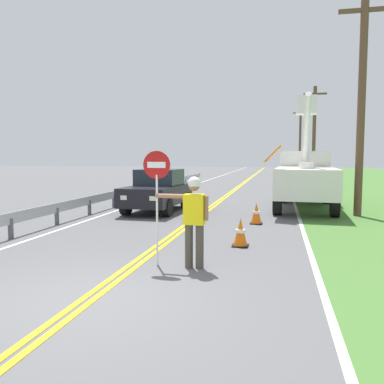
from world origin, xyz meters
TOP-DOWN VIEW (x-y plane):
  - ground_plane at (0.00, 0.00)m, footprint 160.00×160.00m
  - centerline_yellow_left at (-0.09, 20.00)m, footprint 0.11×110.00m
  - centerline_yellow_right at (0.09, 20.00)m, footprint 0.11×110.00m
  - edge_line_right at (3.60, 20.00)m, footprint 0.12×110.00m
  - edge_line_left at (-3.60, 20.00)m, footprint 0.12×110.00m
  - flagger_worker at (1.23, 2.11)m, footprint 1.09×0.26m
  - stop_sign_paddle at (0.47, 2.15)m, footprint 0.56×0.04m
  - utility_bucket_truck at (3.97, 12.35)m, footprint 2.92×6.90m
  - oncoming_sedan_nearest at (-1.91, 9.85)m, footprint 2.05×4.17m
  - utility_pole_near at (5.75, 10.20)m, footprint 1.80×0.28m
  - utility_pole_mid at (5.57, 28.05)m, footprint 1.80×0.28m
  - utility_pole_far at (5.32, 45.15)m, footprint 1.80×0.28m
  - traffic_cone_lead at (1.96, 4.23)m, footprint 0.40×0.40m
  - traffic_cone_mid at (2.16, 7.63)m, footprint 0.40×0.40m
  - guardrail_left_shoulder at (-4.20, 14.11)m, footprint 0.10×32.00m

SIDE VIEW (x-z plane):
  - ground_plane at x=0.00m, z-range 0.00..0.00m
  - centerline_yellow_left at x=-0.09m, z-range 0.00..0.01m
  - centerline_yellow_right at x=0.09m, z-range 0.00..0.01m
  - edge_line_right at x=3.60m, z-range 0.00..0.01m
  - edge_line_left at x=-3.60m, z-range 0.00..0.01m
  - traffic_cone_lead at x=1.96m, z-range -0.01..0.69m
  - traffic_cone_mid at x=2.16m, z-range -0.01..0.69m
  - guardrail_left_shoulder at x=-4.20m, z-range 0.16..0.87m
  - oncoming_sedan_nearest at x=-1.91m, z-range -0.02..1.68m
  - flagger_worker at x=1.23m, z-range 0.13..1.96m
  - utility_bucket_truck at x=3.97m, z-range -1.06..3.85m
  - stop_sign_paddle at x=0.47m, z-range 0.54..2.87m
  - utility_pole_mid at x=5.57m, z-range 0.18..7.97m
  - utility_pole_near at x=5.75m, z-range 0.18..8.21m
  - utility_pole_far at x=5.32m, z-range 0.18..8.28m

